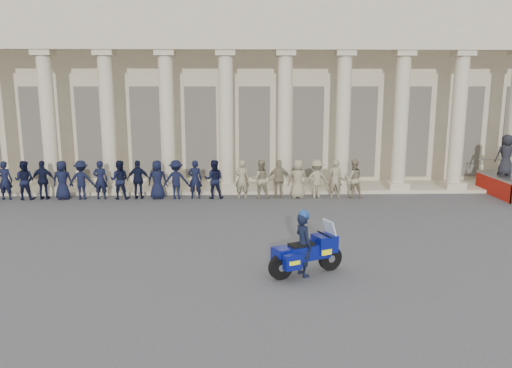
% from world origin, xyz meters
% --- Properties ---
extents(ground, '(90.00, 90.00, 0.00)m').
position_xyz_m(ground, '(0.00, 0.00, 0.00)').
color(ground, '#414144').
rests_on(ground, ground).
extents(building, '(40.00, 12.50, 9.00)m').
position_xyz_m(building, '(-0.00, 14.74, 4.52)').
color(building, '#BDAF8E').
rests_on(building, ground).
extents(officer_rank, '(17.31, 0.63, 1.67)m').
position_xyz_m(officer_rank, '(-4.19, 6.83, 0.83)').
color(officer_rank, black).
rests_on(officer_rank, ground).
extents(motorcycle, '(1.99, 1.29, 1.37)m').
position_xyz_m(motorcycle, '(1.05, -2.12, 0.59)').
color(motorcycle, black).
rests_on(motorcycle, ground).
extents(rider, '(0.60, 0.71, 1.73)m').
position_xyz_m(rider, '(0.94, -2.17, 0.86)').
color(rider, black).
rests_on(rider, ground).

